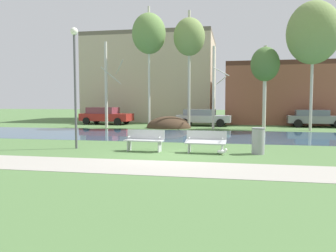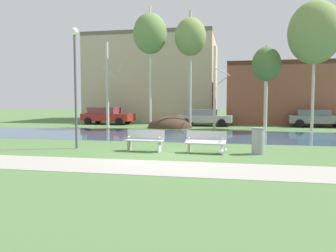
{
  "view_description": "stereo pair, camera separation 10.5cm",
  "coord_description": "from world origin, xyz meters",
  "px_view_note": "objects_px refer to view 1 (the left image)",
  "views": [
    {
      "loc": [
        2.24,
        -12.17,
        2.04
      ],
      "look_at": [
        -0.38,
        1.48,
        1.01
      ],
      "focal_mm": 35.49,
      "sensor_mm": 36.0,
      "label": 1
    },
    {
      "loc": [
        2.34,
        -12.15,
        2.04
      ],
      "look_at": [
        -0.38,
        1.48,
        1.01
      ],
      "focal_mm": 35.49,
      "sensor_mm": 36.0,
      "label": 2
    }
  ],
  "objects_px": {
    "trash_bin": "(258,140)",
    "parked_van_nearest_red": "(105,115)",
    "bench_left": "(144,140)",
    "seagull": "(222,152)",
    "parked_hatch_third_grey": "(315,118)",
    "parked_sedan_second_silver": "(203,117)",
    "bench_right": "(206,141)",
    "streetlamp": "(75,68)"
  },
  "relations": [
    {
      "from": "trash_bin",
      "to": "parked_van_nearest_red",
      "type": "relative_size",
      "value": 0.22
    },
    {
      "from": "bench_left",
      "to": "parked_hatch_third_grey",
      "type": "distance_m",
      "value": 18.13
    },
    {
      "from": "bench_left",
      "to": "parked_sedan_second_silver",
      "type": "bearing_deg",
      "value": 85.67
    },
    {
      "from": "parked_hatch_third_grey",
      "to": "parked_sedan_second_silver",
      "type": "bearing_deg",
      "value": -178.35
    },
    {
      "from": "parked_hatch_third_grey",
      "to": "trash_bin",
      "type": "bearing_deg",
      "value": -110.29
    },
    {
      "from": "bench_right",
      "to": "trash_bin",
      "type": "xyz_separation_m",
      "value": [
        2.01,
        0.12,
        0.06
      ]
    },
    {
      "from": "bench_left",
      "to": "bench_right",
      "type": "height_order",
      "value": "same"
    },
    {
      "from": "trash_bin",
      "to": "parked_sedan_second_silver",
      "type": "xyz_separation_m",
      "value": [
        -3.4,
        14.71,
        0.21
      ]
    },
    {
      "from": "bench_left",
      "to": "bench_right",
      "type": "distance_m",
      "value": 2.51
    },
    {
      "from": "streetlamp",
      "to": "parked_hatch_third_grey",
      "type": "relative_size",
      "value": 1.15
    },
    {
      "from": "bench_right",
      "to": "seagull",
      "type": "xyz_separation_m",
      "value": [
        0.66,
        -0.37,
        -0.34
      ]
    },
    {
      "from": "seagull",
      "to": "parked_van_nearest_red",
      "type": "xyz_separation_m",
      "value": [
        -10.79,
        15.46,
        0.67
      ]
    },
    {
      "from": "parked_van_nearest_red",
      "to": "bench_right",
      "type": "bearing_deg",
      "value": -56.12
    },
    {
      "from": "parked_sedan_second_silver",
      "to": "parked_hatch_third_grey",
      "type": "bearing_deg",
      "value": 1.65
    },
    {
      "from": "parked_van_nearest_red",
      "to": "parked_hatch_third_grey",
      "type": "relative_size",
      "value": 1.04
    },
    {
      "from": "streetlamp",
      "to": "parked_hatch_third_grey",
      "type": "bearing_deg",
      "value": 48.47
    },
    {
      "from": "seagull",
      "to": "parked_sedan_second_silver",
      "type": "bearing_deg",
      "value": 97.65
    },
    {
      "from": "bench_left",
      "to": "bench_right",
      "type": "relative_size",
      "value": 1.0
    },
    {
      "from": "trash_bin",
      "to": "parked_van_nearest_red",
      "type": "xyz_separation_m",
      "value": [
        -12.14,
        14.97,
        0.27
      ]
    },
    {
      "from": "bench_right",
      "to": "trash_bin",
      "type": "relative_size",
      "value": 1.59
    },
    {
      "from": "trash_bin",
      "to": "parked_hatch_third_grey",
      "type": "relative_size",
      "value": 0.23
    },
    {
      "from": "trash_bin",
      "to": "parked_hatch_third_grey",
      "type": "bearing_deg",
      "value": 69.71
    },
    {
      "from": "seagull",
      "to": "parked_sedan_second_silver",
      "type": "height_order",
      "value": "parked_sedan_second_silver"
    },
    {
      "from": "trash_bin",
      "to": "streetlamp",
      "type": "distance_m",
      "value": 8.18
    },
    {
      "from": "trash_bin",
      "to": "parked_van_nearest_red",
      "type": "bearing_deg",
      "value": 129.05
    },
    {
      "from": "bench_left",
      "to": "trash_bin",
      "type": "distance_m",
      "value": 4.52
    },
    {
      "from": "parked_sedan_second_silver",
      "to": "parked_van_nearest_red",
      "type": "bearing_deg",
      "value": 178.29
    },
    {
      "from": "streetlamp",
      "to": "parked_van_nearest_red",
      "type": "height_order",
      "value": "streetlamp"
    },
    {
      "from": "trash_bin",
      "to": "parked_sedan_second_silver",
      "type": "bearing_deg",
      "value": 103.01
    },
    {
      "from": "trash_bin",
      "to": "parked_van_nearest_red",
      "type": "height_order",
      "value": "parked_van_nearest_red"
    },
    {
      "from": "seagull",
      "to": "parked_hatch_third_grey",
      "type": "height_order",
      "value": "parked_hatch_third_grey"
    },
    {
      "from": "seagull",
      "to": "parked_van_nearest_red",
      "type": "height_order",
      "value": "parked_van_nearest_red"
    },
    {
      "from": "parked_van_nearest_red",
      "to": "parked_sedan_second_silver",
      "type": "distance_m",
      "value": 8.75
    },
    {
      "from": "parked_van_nearest_red",
      "to": "parked_hatch_third_grey",
      "type": "height_order",
      "value": "parked_van_nearest_red"
    },
    {
      "from": "bench_left",
      "to": "seagull",
      "type": "xyz_separation_m",
      "value": [
        3.16,
        -0.37,
        -0.34
      ]
    },
    {
      "from": "parked_van_nearest_red",
      "to": "parked_hatch_third_grey",
      "type": "xyz_separation_m",
      "value": [
        17.67,
        -0.01,
        -0.06
      ]
    },
    {
      "from": "streetlamp",
      "to": "parked_van_nearest_red",
      "type": "bearing_deg",
      "value": 106.87
    },
    {
      "from": "bench_right",
      "to": "streetlamp",
      "type": "distance_m",
      "value": 6.37
    },
    {
      "from": "bench_right",
      "to": "streetlamp",
      "type": "xyz_separation_m",
      "value": [
        -5.62,
        0.22,
        2.99
      ]
    },
    {
      "from": "trash_bin",
      "to": "streetlamp",
      "type": "height_order",
      "value": "streetlamp"
    },
    {
      "from": "seagull",
      "to": "bench_left",
      "type": "bearing_deg",
      "value": 173.33
    },
    {
      "from": "bench_left",
      "to": "seagull",
      "type": "distance_m",
      "value": 3.2
    }
  ]
}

